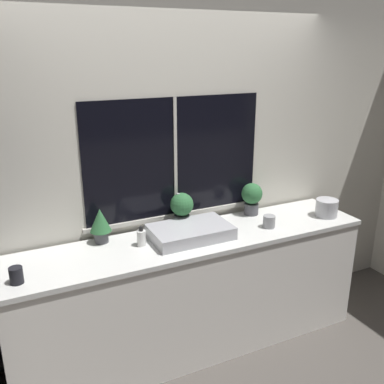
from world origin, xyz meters
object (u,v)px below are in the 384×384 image
potted_plant_center (182,208)px  mug_grey (269,222)px  kettle (327,207)px  potted_plant_left (100,223)px  mug_black (16,275)px  potted_plant_right (252,197)px  soap_bottle (141,238)px  sink (190,232)px

potted_plant_center → mug_grey: 0.68m
kettle → potted_plant_left: bearing=170.4°
potted_plant_center → mug_black: size_ratio=2.70×
potted_plant_right → mug_grey: (-0.03, -0.29, -0.11)m
soap_bottle → mug_black: size_ratio=1.41×
sink → mug_black: bearing=-173.3°
potted_plant_center → potted_plant_right: bearing=0.0°
kettle → soap_bottle: bearing=175.3°
sink → potted_plant_center: 0.23m
potted_plant_left → potted_plant_center: 0.62m
mug_black → kettle: 2.37m
potted_plant_right → potted_plant_center: bearing=180.0°
mug_grey → kettle: 0.56m
mug_grey → potted_plant_center: bearing=154.2°
sink → mug_black: size_ratio=5.68×
potted_plant_left → kettle: bearing=-9.6°
potted_plant_left → potted_plant_center: potted_plant_center is taller
mug_black → potted_plant_right: bearing=10.4°
sink → mug_grey: (0.62, -0.09, 0.00)m
potted_plant_left → potted_plant_center: (0.62, -0.00, 0.01)m
potted_plant_center → kettle: size_ratio=1.54×
soap_bottle → kettle: kettle is taller
sink → mug_black: (-1.19, -0.14, 0.01)m
potted_plant_left → mug_grey: 1.26m
sink → potted_plant_right: (0.65, 0.20, 0.11)m
sink → soap_bottle: size_ratio=4.04×
soap_bottle → mug_grey: (0.99, -0.12, -0.01)m
soap_bottle → potted_plant_left: bearing=143.7°
sink → mug_black: sink is taller
mug_grey → mug_black: bearing=-178.6°
mug_black → kettle: size_ratio=0.57×
potted_plant_right → soap_bottle: bearing=-170.3°
kettle → potted_plant_center: bearing=165.5°
potted_plant_right → mug_black: (-1.84, -0.34, -0.10)m
potted_plant_left → mug_grey: potted_plant_left is taller
sink → kettle: (1.18, -0.10, 0.03)m
kettle → sink: bearing=175.0°
sink → kettle: sink is taller
soap_bottle → potted_plant_right: bearing=9.7°
mug_black → kettle: kettle is taller
soap_bottle → mug_grey: 0.99m
potted_plant_center → soap_bottle: (-0.39, -0.17, -0.10)m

